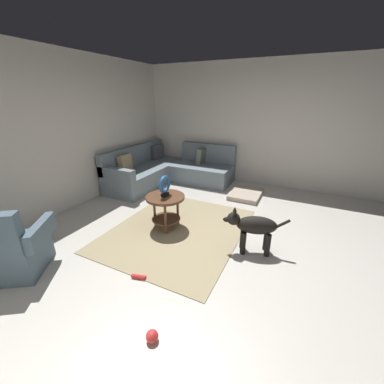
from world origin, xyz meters
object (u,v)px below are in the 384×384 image
object	(u,v)px
armchair	(10,250)
side_table	(165,203)
dog	(253,227)
torus_sculpture	(165,185)
dog_toy_rope	(139,277)
sectional_couch	(167,171)
dog_bed_mat	(246,194)
dog_toy_ball	(152,336)

from	to	relation	value
armchair	side_table	distance (m)	1.99
side_table	dog	distance (m)	1.37
torus_sculpture	dog	bearing A→B (deg)	-92.14
side_table	torus_sculpture	bearing A→B (deg)	-116.57
dog_toy_rope	side_table	bearing A→B (deg)	16.26
armchair	torus_sculpture	bearing A→B (deg)	25.43
sectional_couch	dog_bed_mat	size ratio (longest dim) A/B	2.81
side_table	dog_toy_ball	distance (m)	1.96
sectional_couch	dog_bed_mat	xyz separation A→B (m)	(-0.01, -1.93, -0.25)
armchair	dog_bed_mat	distance (m)	4.00
dog	dog_toy_rope	distance (m)	1.54
torus_sculpture	dog	size ratio (longest dim) A/B	0.40
side_table	dog_bed_mat	world-z (taller)	side_table
dog_bed_mat	dog	size ratio (longest dim) A/B	0.97
dog_toy_rope	dog_toy_ball	bearing A→B (deg)	-134.21
armchair	side_table	world-z (taller)	armchair
armchair	dog_toy_ball	distance (m)	1.94
armchair	torus_sculpture	size ratio (longest dim) A/B	3.06
dog	dog_toy_rope	size ratio (longest dim) A/B	4.91
torus_sculpture	dog_bed_mat	xyz separation A→B (m)	(1.83, -0.83, -0.67)
dog_toy_ball	dog_toy_rope	size ratio (longest dim) A/B	0.64
armchair	dog_toy_rope	size ratio (longest dim) A/B	5.95
sectional_couch	dog	bearing A→B (deg)	-127.51
dog_toy_ball	torus_sculpture	bearing A→B (deg)	28.04
dog_toy_ball	dog	bearing A→B (deg)	-15.70
torus_sculpture	dog_bed_mat	world-z (taller)	torus_sculpture
armchair	torus_sculpture	world-z (taller)	armchair
dog_bed_mat	dog_toy_rope	xyz separation A→B (m)	(-2.98, 0.50, -0.02)
side_table	dog_toy_rope	distance (m)	1.25
sectional_couch	dog_bed_mat	world-z (taller)	sectional_couch
torus_sculpture	dog_toy_rope	bearing A→B (deg)	-163.74
dog_toy_rope	armchair	bearing A→B (deg)	112.49
dog_toy_rope	torus_sculpture	bearing A→B (deg)	16.26
torus_sculpture	dog	distance (m)	1.41
armchair	dog	distance (m)	2.90
armchair	side_table	xyz separation A→B (m)	(1.70, -1.02, 0.09)
dog_toy_rope	dog_bed_mat	bearing A→B (deg)	-9.45
torus_sculpture	dog_bed_mat	distance (m)	2.12
dog	armchair	bearing A→B (deg)	107.21
side_table	dog_bed_mat	bearing A→B (deg)	-24.30
dog_bed_mat	dog	xyz separation A→B (m)	(-1.89, -0.54, 0.33)
side_table	dog_toy_ball	world-z (taller)	side_table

